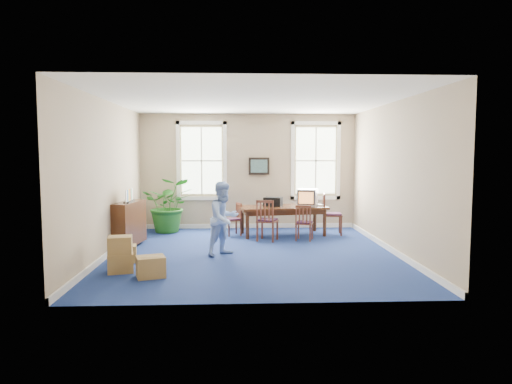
{
  "coord_description": "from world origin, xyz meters",
  "views": [
    {
      "loc": [
        -0.35,
        -9.53,
        2.14
      ],
      "look_at": [
        0.1,
        0.6,
        1.25
      ],
      "focal_mm": 32.0,
      "sensor_mm": 36.0,
      "label": 1
    }
  ],
  "objects_px": {
    "conference_table": "(283,221)",
    "crt_tv": "(308,197)",
    "credenza": "(129,226)",
    "chair_near_left": "(267,220)",
    "man": "(224,218)",
    "cardboard_boxes": "(131,252)",
    "potted_plant": "(169,205)"
  },
  "relations": [
    {
      "from": "conference_table",
      "to": "credenza",
      "type": "distance_m",
      "value": 3.87
    },
    {
      "from": "conference_table",
      "to": "man",
      "type": "height_order",
      "value": "man"
    },
    {
      "from": "conference_table",
      "to": "crt_tv",
      "type": "height_order",
      "value": "crt_tv"
    },
    {
      "from": "chair_near_left",
      "to": "credenza",
      "type": "xyz_separation_m",
      "value": [
        -3.16,
        -0.65,
        -0.02
      ]
    },
    {
      "from": "conference_table",
      "to": "cardboard_boxes",
      "type": "height_order",
      "value": "conference_table"
    },
    {
      "from": "man",
      "to": "conference_table",
      "type": "bearing_deg",
      "value": 13.26
    },
    {
      "from": "man",
      "to": "cardboard_boxes",
      "type": "relative_size",
      "value": 1.28
    },
    {
      "from": "conference_table",
      "to": "chair_near_left",
      "type": "relative_size",
      "value": 2.19
    },
    {
      "from": "man",
      "to": "credenza",
      "type": "distance_m",
      "value": 2.33
    },
    {
      "from": "conference_table",
      "to": "crt_tv",
      "type": "relative_size",
      "value": 4.16
    },
    {
      "from": "cardboard_boxes",
      "to": "man",
      "type": "bearing_deg",
      "value": 36.55
    },
    {
      "from": "chair_near_left",
      "to": "crt_tv",
      "type": "bearing_deg",
      "value": -123.14
    },
    {
      "from": "credenza",
      "to": "conference_table",
      "type": "bearing_deg",
      "value": 30.53
    },
    {
      "from": "conference_table",
      "to": "man",
      "type": "xyz_separation_m",
      "value": [
        -1.46,
        -2.24,
        0.39
      ]
    },
    {
      "from": "credenza",
      "to": "potted_plant",
      "type": "bearing_deg",
      "value": 81.99
    },
    {
      "from": "crt_tv",
      "to": "cardboard_boxes",
      "type": "xyz_separation_m",
      "value": [
        -3.75,
        -3.51,
        -0.63
      ]
    },
    {
      "from": "man",
      "to": "credenza",
      "type": "xyz_separation_m",
      "value": [
        -2.15,
        0.85,
        -0.28
      ]
    },
    {
      "from": "conference_table",
      "to": "chair_near_left",
      "type": "height_order",
      "value": "chair_near_left"
    },
    {
      "from": "chair_near_left",
      "to": "potted_plant",
      "type": "xyz_separation_m",
      "value": [
        -2.55,
        1.31,
        0.23
      ]
    },
    {
      "from": "man",
      "to": "potted_plant",
      "type": "relative_size",
      "value": 1.05
    },
    {
      "from": "chair_near_left",
      "to": "man",
      "type": "height_order",
      "value": "man"
    },
    {
      "from": "crt_tv",
      "to": "credenza",
      "type": "xyz_separation_m",
      "value": [
        -4.26,
        -1.44,
        -0.48
      ]
    },
    {
      "from": "man",
      "to": "potted_plant",
      "type": "xyz_separation_m",
      "value": [
        -1.54,
        2.8,
        -0.04
      ]
    },
    {
      "from": "conference_table",
      "to": "chair_near_left",
      "type": "distance_m",
      "value": 0.88
    },
    {
      "from": "crt_tv",
      "to": "chair_near_left",
      "type": "xyz_separation_m",
      "value": [
        -1.1,
        -0.8,
        -0.47
      ]
    },
    {
      "from": "crt_tv",
      "to": "potted_plant",
      "type": "relative_size",
      "value": 0.36
    },
    {
      "from": "potted_plant",
      "to": "chair_near_left",
      "type": "bearing_deg",
      "value": -27.16
    },
    {
      "from": "conference_table",
      "to": "crt_tv",
      "type": "xyz_separation_m",
      "value": [
        0.65,
        0.05,
        0.59
      ]
    },
    {
      "from": "crt_tv",
      "to": "chair_near_left",
      "type": "distance_m",
      "value": 1.43
    },
    {
      "from": "crt_tv",
      "to": "credenza",
      "type": "height_order",
      "value": "crt_tv"
    },
    {
      "from": "potted_plant",
      "to": "man",
      "type": "bearing_deg",
      "value": -61.25
    },
    {
      "from": "potted_plant",
      "to": "cardboard_boxes",
      "type": "bearing_deg",
      "value": -91.49
    }
  ]
}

